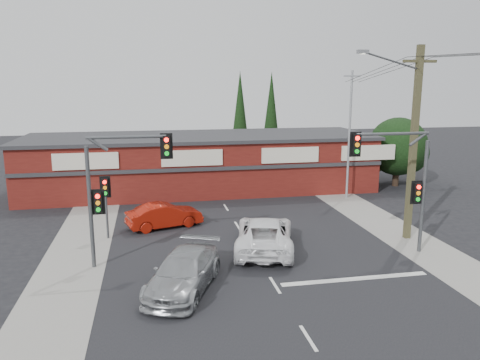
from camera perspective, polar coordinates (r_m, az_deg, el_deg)
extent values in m
plane|color=black|center=(21.00, 3.22, -11.09)|extent=(120.00, 120.00, 0.00)
cube|color=black|center=(25.56, 0.46, -6.81)|extent=(14.00, 70.00, 0.01)
cube|color=gray|center=(25.37, -18.89, -7.61)|extent=(3.00, 70.00, 0.02)
cube|color=gray|center=(28.42, 17.58, -5.45)|extent=(3.00, 70.00, 0.02)
cube|color=silver|center=(20.80, 13.85, -11.61)|extent=(6.50, 0.35, 0.01)
imported|color=white|center=(23.35, 3.01, -6.56)|extent=(4.10, 6.35, 1.63)
imported|color=#A3A6A9|center=(19.14, -6.88, -11.07)|extent=(3.92, 5.58, 1.50)
imported|color=#991609|center=(27.20, -9.20, -4.28)|extent=(4.52, 2.66, 1.41)
cube|color=silver|center=(16.20, 8.33, -18.52)|extent=(0.12, 1.60, 0.01)
cube|color=silver|center=(19.71, 4.28, -12.65)|extent=(0.12, 1.60, 0.01)
cube|color=silver|center=(23.42, 1.60, -8.56)|extent=(0.12, 1.60, 0.01)
cube|color=silver|center=(27.25, -0.31, -5.60)|extent=(0.12, 1.60, 0.01)
cube|color=silver|center=(31.17, -1.72, -3.37)|extent=(0.12, 1.60, 0.01)
cube|color=silver|center=(35.13, -2.82, -1.63)|extent=(0.12, 1.60, 0.01)
cube|color=silver|center=(39.13, -3.69, -0.25)|extent=(0.12, 1.60, 0.01)
cube|color=silver|center=(43.15, -4.39, 0.87)|extent=(0.12, 1.60, 0.01)
cube|color=silver|center=(47.20, -4.98, 1.80)|extent=(0.12, 1.60, 0.01)
cube|color=#541410|center=(36.47, -4.84, 2.02)|extent=(26.00, 8.00, 4.00)
cube|color=#2D2D30|center=(36.17, -4.89, 5.30)|extent=(26.40, 8.40, 0.25)
cube|color=beige|center=(32.36, -18.29, 2.19)|extent=(4.20, 0.12, 1.10)
cube|color=beige|center=(32.22, -5.85, 2.69)|extent=(4.20, 0.12, 1.10)
cube|color=beige|center=(33.56, 6.15, 3.05)|extent=(4.20, 0.12, 1.10)
cube|color=beige|center=(35.78, 15.39, 3.23)|extent=(4.20, 0.12, 1.10)
cube|color=#2D2D30|center=(32.41, -4.05, 1.34)|extent=(26.00, 0.15, 0.25)
cylinder|color=#2D2116|center=(39.56, 18.46, 0.60)|extent=(0.50, 0.50, 1.80)
sphere|color=black|center=(39.20, 18.68, 3.90)|extent=(4.60, 4.60, 4.60)
sphere|color=black|center=(40.90, 19.76, 3.13)|extent=(3.40, 3.40, 3.40)
sphere|color=black|center=(39.93, 15.98, 2.89)|extent=(2.80, 2.80, 2.80)
cylinder|color=#2D2116|center=(44.13, 0.01, 2.45)|extent=(0.24, 0.24, 2.00)
cone|color=black|center=(43.63, 0.01, 8.29)|extent=(1.80, 1.80, 7.50)
cylinder|color=#2D2116|center=(46.83, 3.75, 2.96)|extent=(0.24, 0.24, 2.00)
cone|color=black|center=(46.35, 3.83, 8.47)|extent=(1.80, 1.80, 7.50)
cylinder|color=#47494C|center=(21.60, -17.79, -3.29)|extent=(0.18, 0.18, 5.50)
cylinder|color=#47494C|center=(20.89, -13.67, 5.11)|extent=(3.40, 0.14, 0.14)
cylinder|color=#47494C|center=(21.02, -16.88, 4.15)|extent=(0.82, 0.14, 0.63)
cube|color=black|center=(20.94, -8.95, 4.08)|extent=(0.32, 0.22, 0.95)
cube|color=black|center=(21.01, -8.96, 4.10)|extent=(0.55, 0.04, 1.15)
cylinder|color=#FF0C07|center=(20.77, -8.96, 4.85)|extent=(0.20, 0.06, 0.20)
cylinder|color=orange|center=(20.81, -8.94, 4.03)|extent=(0.20, 0.06, 0.20)
cylinder|color=#0CE526|center=(20.85, -8.91, 3.21)|extent=(0.20, 0.06, 0.20)
cube|color=black|center=(21.50, -16.90, -2.61)|extent=(0.32, 0.22, 0.95)
cube|color=black|center=(21.57, -16.88, -2.57)|extent=(0.55, 0.04, 1.15)
cylinder|color=#FF0C07|center=(21.30, -16.98, -1.92)|extent=(0.20, 0.06, 0.20)
cylinder|color=orange|center=(21.37, -16.93, -2.70)|extent=(0.20, 0.06, 0.20)
cylinder|color=#0CE526|center=(21.45, -16.89, -3.48)|extent=(0.20, 0.06, 0.20)
cylinder|color=#47494C|center=(24.15, 21.43, -1.98)|extent=(0.18, 0.18, 5.50)
cylinder|color=#47494C|center=(22.73, 18.16, 5.38)|extent=(3.60, 0.14, 0.14)
cylinder|color=#47494C|center=(23.40, 20.82, 4.62)|extent=(0.82, 0.14, 0.63)
cube|color=black|center=(21.96, 13.96, 4.23)|extent=(0.32, 0.22, 0.95)
cube|color=black|center=(22.03, 13.89, 4.25)|extent=(0.55, 0.04, 1.15)
cylinder|color=#FF0C07|center=(21.81, 14.14, 4.96)|extent=(0.20, 0.06, 0.20)
cylinder|color=orange|center=(21.85, 14.10, 4.18)|extent=(0.20, 0.06, 0.20)
cylinder|color=#0CE526|center=(21.89, 14.07, 3.40)|extent=(0.20, 0.06, 0.20)
cube|color=black|center=(23.92, 20.76, -1.45)|extent=(0.32, 0.22, 0.95)
cube|color=black|center=(23.97, 20.68, -1.41)|extent=(0.55, 0.04, 1.15)
cylinder|color=#FF0C07|center=(23.75, 20.98, -0.81)|extent=(0.20, 0.06, 0.20)
cylinder|color=orange|center=(23.81, 20.92, -1.52)|extent=(0.20, 0.06, 0.20)
cylinder|color=#0CE526|center=(23.88, 20.87, -2.22)|extent=(0.20, 0.06, 0.20)
cylinder|color=#47494C|center=(25.73, -15.95, -3.68)|extent=(0.12, 0.12, 3.00)
cube|color=black|center=(25.42, -16.12, -0.85)|extent=(0.32, 0.22, 0.95)
cube|color=black|center=(25.49, -16.10, -0.82)|extent=(0.55, 0.04, 1.15)
cylinder|color=#FF0C07|center=(25.24, -16.18, -0.25)|extent=(0.20, 0.06, 0.20)
cylinder|color=orange|center=(25.30, -16.14, -0.91)|extent=(0.20, 0.06, 0.20)
cylinder|color=#0CE526|center=(25.36, -16.10, -1.57)|extent=(0.20, 0.06, 0.20)
cube|color=#4D482B|center=(25.70, 20.38, 3.99)|extent=(0.30, 0.30, 10.00)
cube|color=#4D482B|center=(25.52, 21.07, 13.36)|extent=(1.80, 0.14, 0.14)
cylinder|color=#47494C|center=(24.59, 18.00, 13.66)|extent=(3.23, 0.39, 0.89)
cube|color=slate|center=(23.76, 14.75, 14.89)|extent=(0.55, 0.25, 0.18)
cylinder|color=silver|center=(23.75, 14.73, 14.65)|extent=(0.28, 0.28, 0.05)
cylinder|color=gray|center=(33.91, 13.18, 5.28)|extent=(0.16, 0.16, 9.00)
cube|color=gray|center=(33.71, 13.51, 12.22)|extent=(1.20, 0.10, 0.10)
cylinder|color=black|center=(29.28, 15.69, 12.62)|extent=(0.73, 9.01, 1.22)
cylinder|color=black|center=(29.55, 16.75, 12.54)|extent=(0.52, 9.00, 1.22)
cylinder|color=black|center=(29.83, 17.79, 12.47)|extent=(0.31, 9.00, 1.22)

